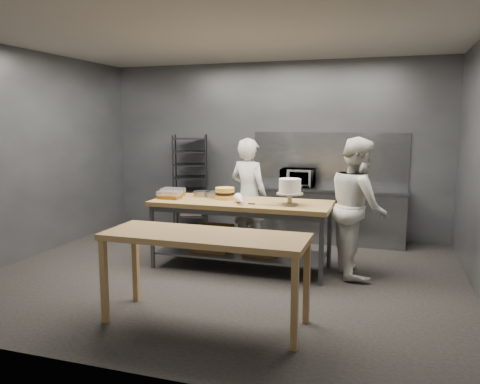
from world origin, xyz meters
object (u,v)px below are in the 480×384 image
object	(u,v)px
work_table	(238,226)
microwave	(298,178)
chef_right	(358,207)
speed_rack	(191,185)
near_counter	(205,242)
chef_behind	(249,196)
frosted_cake_stand	(290,188)
layer_cake	(225,193)

from	to	relation	value
work_table	microwave	world-z (taller)	microwave
chef_right	microwave	xyz separation A→B (m)	(-1.09, 1.62, 0.16)
speed_rack	chef_right	distance (m)	3.38
near_counter	microwave	bearing A→B (deg)	86.65
chef_behind	chef_right	bearing A→B (deg)	178.80
chef_behind	frosted_cake_stand	size ratio (longest dim) A/B	5.11
microwave	work_table	bearing A→B (deg)	-104.20
work_table	chef_behind	distance (m)	0.86
chef_behind	microwave	world-z (taller)	chef_behind
work_table	microwave	size ratio (longest dim) A/B	4.43
near_counter	microwave	size ratio (longest dim) A/B	3.69
near_counter	chef_right	world-z (taller)	chef_right
frosted_cake_stand	speed_rack	bearing A→B (deg)	140.14
speed_rack	layer_cake	size ratio (longest dim) A/B	6.64
speed_rack	frosted_cake_stand	size ratio (longest dim) A/B	5.15
layer_cake	microwave	bearing A→B (deg)	68.51
work_table	frosted_cake_stand	xyz separation A→B (m)	(0.73, -0.09, 0.57)
chef_behind	frosted_cake_stand	bearing A→B (deg)	151.57
near_counter	microwave	world-z (taller)	microwave
chef_behind	layer_cake	world-z (taller)	chef_behind
chef_right	layer_cake	xyz separation A→B (m)	(-1.77, -0.10, 0.11)
layer_cake	near_counter	bearing A→B (deg)	-76.08
near_counter	speed_rack	size ratio (longest dim) A/B	1.14
chef_behind	speed_rack	bearing A→B (deg)	-15.22
chef_behind	chef_right	distance (m)	1.76
near_counter	chef_behind	world-z (taller)	chef_behind
speed_rack	layer_cake	distance (m)	2.06
microwave	layer_cake	distance (m)	1.85
near_counter	frosted_cake_stand	size ratio (longest dim) A/B	5.88
near_counter	layer_cake	distance (m)	1.95
near_counter	chef_right	xyz separation A→B (m)	(1.30, 1.99, 0.08)
work_table	frosted_cake_stand	size ratio (longest dim) A/B	7.06
chef_right	work_table	bearing A→B (deg)	78.63
chef_right	frosted_cake_stand	bearing A→B (deg)	90.48
speed_rack	microwave	size ratio (longest dim) A/B	3.23
chef_right	frosted_cake_stand	xyz separation A→B (m)	(-0.83, -0.29, 0.25)
speed_rack	chef_behind	xyz separation A→B (m)	(1.37, -0.93, 0.01)
work_table	chef_behind	world-z (taller)	chef_behind
speed_rack	chef_behind	world-z (taller)	speed_rack
microwave	chef_right	bearing A→B (deg)	-55.96
microwave	layer_cake	size ratio (longest dim) A/B	2.06
speed_rack	chef_right	xyz separation A→B (m)	(3.01, -1.54, 0.04)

